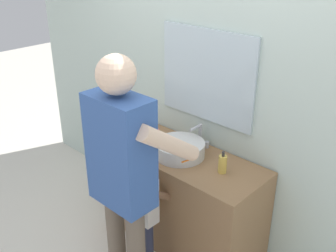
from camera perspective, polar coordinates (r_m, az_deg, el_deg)
The scene contains 8 objects.
back_wall at distance 3.03m, azimuth 6.15°, elevation 7.15°, with size 4.40×0.10×2.70m.
vanity_cabinet at distance 3.24m, azimuth 1.85°, elevation -10.30°, with size 1.34×0.54×0.80m, color olive.
sink_basin at distance 2.99m, azimuth 1.72°, elevation -3.31°, with size 0.38×0.38×0.11m.
faucet at distance 3.13m, azimuth 4.51°, elevation -1.45°, with size 0.18×0.14×0.18m.
toothbrush_cup at distance 3.21m, azimuth -1.89°, elevation -1.17°, with size 0.07×0.07×0.21m.
soap_bottle at distance 2.80m, azimuth 7.87°, elevation -5.44°, with size 0.06×0.06×0.16m.
child_toddler at distance 2.92m, azimuth -3.45°, elevation -11.26°, with size 0.28×0.28×0.92m.
adult_parent at distance 2.41m, azimuth -6.42°, elevation -5.82°, with size 0.54×0.57×1.74m.
Camera 1 is at (1.74, -1.69, 2.29)m, focal length 42.29 mm.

